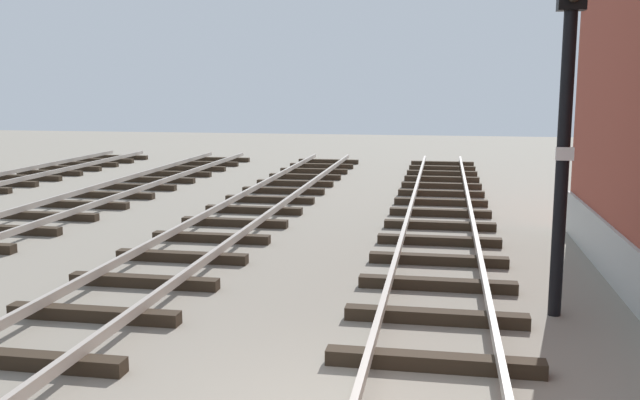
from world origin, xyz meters
The scene contains 1 object.
signal_mast centered at (2.53, 3.85, 3.33)m, with size 0.36×0.40×5.30m.
Camera 1 is at (0.92, -6.09, 3.22)m, focal length 39.20 mm.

